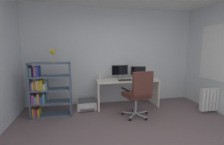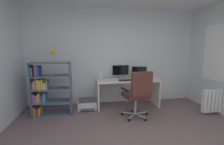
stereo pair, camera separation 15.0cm
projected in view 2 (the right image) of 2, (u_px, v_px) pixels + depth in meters
wall_back at (113, 57)px, 4.50m from camera, size 4.70×0.10×2.63m
desk at (127, 86)px, 4.23m from camera, size 1.63×0.62×0.73m
monitor_main at (120, 71)px, 4.30m from camera, size 0.49×0.18×0.38m
monitor_secondary at (139, 72)px, 4.39m from camera, size 0.41×0.18×0.32m
keyboard at (125, 80)px, 4.07m from camera, size 0.34×0.14×0.02m
computer_mouse at (136, 80)px, 4.11m from camera, size 0.09×0.11×0.03m
desktop_speaker at (100, 76)px, 4.18m from camera, size 0.07×0.07×0.17m
office_chair at (138, 92)px, 3.44m from camera, size 0.64×0.66×1.07m
bookshelf at (47, 89)px, 3.65m from camera, size 0.89×0.33×1.24m
desk_lamp at (53, 53)px, 3.56m from camera, size 0.12×0.12×0.30m
printer at (87, 104)px, 4.14m from camera, size 0.49×0.52×0.22m
radiator at (217, 101)px, 3.72m from camera, size 0.74×0.10×0.54m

